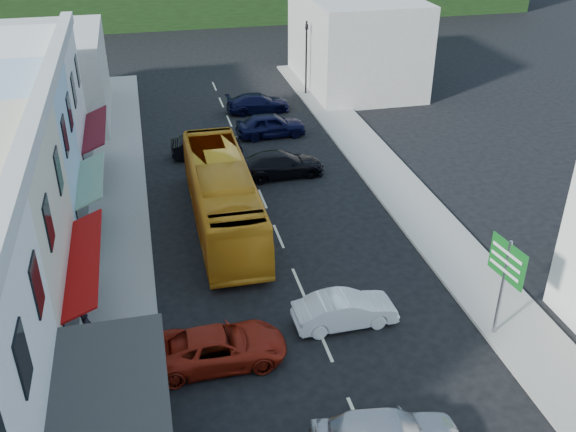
# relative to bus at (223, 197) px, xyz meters

# --- Properties ---
(ground) EXTENTS (120.00, 120.00, 0.00)m
(ground) POSITION_rel_bus_xyz_m (2.41, -9.68, -1.55)
(ground) COLOR black
(ground) RESTS_ON ground
(sidewalk_left) EXTENTS (3.00, 52.00, 0.15)m
(sidewalk_left) POSITION_rel_bus_xyz_m (-5.09, 0.32, -1.48)
(sidewalk_left) COLOR gray
(sidewalk_left) RESTS_ON ground
(sidewalk_right) EXTENTS (3.00, 52.00, 0.15)m
(sidewalk_right) POSITION_rel_bus_xyz_m (9.91, 0.32, -1.48)
(sidewalk_right) COLOR gray
(sidewalk_right) RESTS_ON ground
(distant_block_left) EXTENTS (8.00, 10.00, 6.00)m
(distant_block_left) POSITION_rel_bus_xyz_m (-9.59, 17.32, 1.45)
(distant_block_left) COLOR #B7B2A8
(distant_block_left) RESTS_ON ground
(distant_block_right) EXTENTS (8.00, 12.00, 7.00)m
(distant_block_right) POSITION_rel_bus_xyz_m (13.41, 20.32, 1.95)
(distant_block_right) COLOR #B7B2A8
(distant_block_right) RESTS_ON ground
(bus) EXTENTS (2.54, 11.61, 3.10)m
(bus) POSITION_rel_bus_xyz_m (0.00, 0.00, 0.00)
(bus) COLOR orange
(bus) RESTS_ON ground
(car_white) EXTENTS (4.44, 1.91, 1.40)m
(car_white) POSITION_rel_bus_xyz_m (3.48, -8.77, -0.85)
(car_white) COLOR white
(car_white) RESTS_ON ground
(car_red) EXTENTS (4.60, 1.91, 1.40)m
(car_red) POSITION_rel_bus_xyz_m (-1.54, -9.81, -0.85)
(car_red) COLOR maroon
(car_red) RESTS_ON ground
(car_black_near) EXTENTS (4.56, 2.00, 1.40)m
(car_black_near) POSITION_rel_bus_xyz_m (4.01, 4.93, -0.85)
(car_black_near) COLOR black
(car_black_near) RESTS_ON ground
(car_navy_mid) EXTENTS (4.44, 1.90, 1.40)m
(car_navy_mid) POSITION_rel_bus_xyz_m (4.67, 10.96, -0.85)
(car_navy_mid) COLOR black
(car_navy_mid) RESTS_ON ground
(car_black_far) EXTENTS (4.41, 1.83, 1.40)m
(car_black_far) POSITION_rel_bus_xyz_m (0.19, 8.68, -0.85)
(car_black_far) COLOR black
(car_black_far) RESTS_ON ground
(car_navy_far) EXTENTS (4.55, 1.96, 1.40)m
(car_navy_far) POSITION_rel_bus_xyz_m (4.74, 15.71, -0.85)
(car_navy_far) COLOR black
(car_navy_far) RESTS_ON ground
(pedestrian_left) EXTENTS (0.43, 0.62, 1.70)m
(pedestrian_left) POSITION_rel_bus_xyz_m (-6.09, -8.18, -0.55)
(pedestrian_left) COLOR black
(pedestrian_left) RESTS_ON sidewalk_left
(direction_sign) EXTENTS (0.74, 1.94, 4.18)m
(direction_sign) POSITION_rel_bus_xyz_m (8.81, -10.70, 0.54)
(direction_sign) COLOR #0F5C1B
(direction_sign) RESTS_ON ground
(traffic_signal) EXTENTS (1.05, 1.36, 5.58)m
(traffic_signal) POSITION_rel_bus_xyz_m (9.01, 18.61, 1.24)
(traffic_signal) COLOR black
(traffic_signal) RESTS_ON ground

